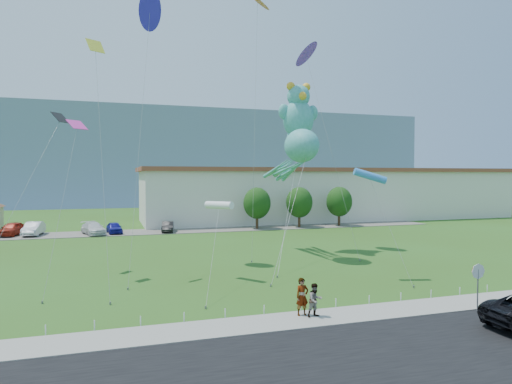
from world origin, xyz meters
The scene contains 28 objects.
ground centered at (0.00, 0.00, 0.00)m, with size 160.00×160.00×0.00m, color #2E5016.
road centered at (0.00, -8.00, 0.03)m, with size 80.00×8.00×0.06m, color black.
sidewalk centered at (0.00, -2.75, 0.05)m, with size 80.00×2.50×0.10m, color gray.
parking_strip centered at (0.00, 35.00, 0.03)m, with size 70.00×6.00×0.06m, color #59544C.
hill_ridge centered at (0.00, 120.00, 12.50)m, with size 160.00×50.00×25.00m, color slate.
warehouse centered at (26.00, 44.00, 4.12)m, with size 61.00×15.00×8.20m.
stop_sign centered at (9.50, -4.21, 1.87)m, with size 0.80×0.07×2.50m.
rope_fence centered at (0.00, -1.30, 0.25)m, with size 26.05×0.05×0.50m.
tree_near centered at (10.00, 34.00, 3.39)m, with size 3.60×3.60×5.47m.
tree_mid centered at (16.00, 34.00, 3.39)m, with size 3.60×3.60×5.47m.
tree_far centered at (22.00, 34.00, 3.39)m, with size 3.60×3.60×5.47m.
pedestrian_left centered at (0.66, -2.23, 1.02)m, with size 0.67×0.44×1.84m, color gray.
pedestrian_right centered at (1.16, -2.65, 0.92)m, with size 0.79×0.62×1.63m, color gray.
parked_car_red centered at (-19.16, 35.92, 0.84)m, with size 1.84×4.58×1.56m, color #A62614.
parked_car_silver centered at (-16.83, 35.41, 0.84)m, with size 1.64×4.71×1.55m, color #B7B9BF.
parked_car_white centered at (-10.24, 34.24, 0.77)m, with size 1.98×4.87×1.41m, color silver.
parked_car_blue centered at (-7.87, 34.63, 0.73)m, with size 1.57×3.91×1.33m, color navy.
parked_car_black centered at (-1.57, 34.08, 0.70)m, with size 1.36×3.89×1.28m, color black.
octopus_kite centered at (6.71, 12.95, 8.76)m, with size 6.88×14.12×10.81m.
teddy_bear_kite centered at (8.32, 16.33, 12.63)m, with size 7.81×11.37×15.55m.
small_kite_white centered at (-1.37, 6.99, 4.96)m, with size 2.54×7.64×5.44m.
small_kite_blue centered at (-5.23, 14.10, 19.35)m, with size 3.10×9.16×20.58m.
small_kite_cyan centered at (8.33, 4.07, 6.90)m, with size 1.58×4.22×7.38m.
small_kite_orange centered at (4.43, 16.60, 22.07)m, with size 2.93×5.34×23.42m.
small_kite_black centered at (-12.17, 12.14, 9.79)m, with size 4.76×9.21×11.60m.
small_kite_purple centered at (9.74, 17.53, 18.12)m, with size 2.32×8.51×19.28m.
small_kite_yellow centered at (-9.02, 8.99, 13.53)m, with size 1.49×7.76×16.08m.
small_kite_pink centered at (-10.52, 9.46, 9.22)m, with size 2.20×6.60×10.81m.
Camera 1 is at (-8.25, -22.66, 6.94)m, focal length 32.00 mm.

